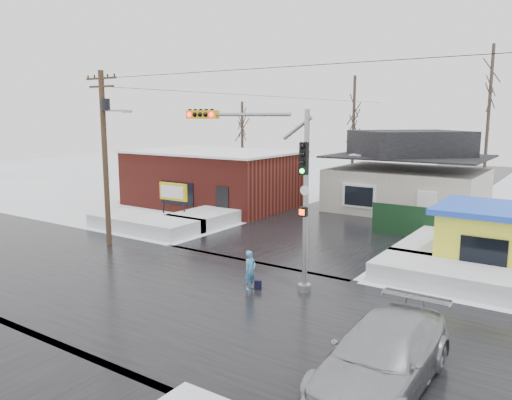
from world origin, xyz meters
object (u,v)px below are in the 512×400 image
Objects in this scene: marquee_sign at (173,193)px; car at (383,356)px; utility_pole at (105,148)px; kiosk at (492,238)px; traffic_signal at (270,173)px; pedestrian at (250,271)px.

car is at bearing -32.61° from marquee_sign.
utility_pole reaches higher than kiosk.
utility_pole is (-10.36, 0.53, 0.57)m from traffic_signal.
traffic_signal reaches higher than marquee_sign.
pedestrian is at bearing -33.92° from marquee_sign.
kiosk is 2.96× the size of pedestrian.
utility_pole reaches higher than car.
traffic_signal is 8.97m from car.
utility_pole is 1.58× the size of car.
kiosk is 10.89m from pedestrian.
kiosk is 12.00m from car.
utility_pole is 1.96× the size of kiosk.
car is (-0.57, -11.97, -0.64)m from kiosk.
pedestrian is at bearing -132.76° from kiosk.
utility_pole is 6.87m from marquee_sign.
pedestrian is at bearing -108.17° from traffic_signal.
car reaches higher than pedestrian.
pedestrian is at bearing -8.41° from utility_pole.
utility_pole is 3.53× the size of marquee_sign.
marquee_sign is 0.45× the size of car.
kiosk reaches higher than pedestrian.
marquee_sign is at bearing 147.51° from car.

